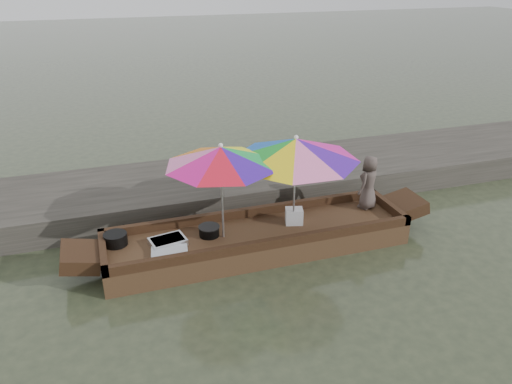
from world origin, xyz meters
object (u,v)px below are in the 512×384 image
object	(u,v)px
boat_hull	(258,241)
charcoal_grill	(209,231)
vendor	(369,182)
cooking_pot	(116,239)
tray_crayfish	(168,241)
umbrella_bow	(222,192)
umbrella_stern	(295,182)
supply_bag	(294,216)
tray_scallop	(170,253)

from	to	relation	value
boat_hull	charcoal_grill	xyz separation A→B (m)	(-0.78, 0.11, 0.25)
charcoal_grill	vendor	distance (m)	2.90
cooking_pot	tray_crayfish	size ratio (longest dim) A/B	0.67
boat_hull	umbrella_bow	xyz separation A→B (m)	(-0.57, 0.00, 0.95)
umbrella_stern	umbrella_bow	bearing A→B (deg)	180.00
vendor	supply_bag	bearing A→B (deg)	-25.95
supply_bag	vendor	distance (m)	1.49
cooking_pot	tray_scallop	distance (m)	0.92
cooking_pot	umbrella_bow	distance (m)	1.78
tray_scallop	umbrella_stern	size ratio (longest dim) A/B	0.27
tray_crayfish	supply_bag	distance (m)	2.10
vendor	tray_scallop	bearing A→B (deg)	-24.03
supply_bag	vendor	world-z (taller)	vendor
charcoal_grill	supply_bag	world-z (taller)	supply_bag
tray_scallop	charcoal_grill	xyz separation A→B (m)	(0.69, 0.38, 0.04)
boat_hull	charcoal_grill	bearing A→B (deg)	172.07
charcoal_grill	vendor	bearing A→B (deg)	2.34
tray_crayfish	tray_scallop	xyz separation A→B (m)	(-0.03, -0.32, -0.01)
charcoal_grill	umbrella_stern	bearing A→B (deg)	-4.46
tray_crayfish	vendor	xyz separation A→B (m)	(3.54, 0.17, 0.44)
cooking_pot	umbrella_bow	world-z (taller)	umbrella_bow
umbrella_stern	charcoal_grill	bearing A→B (deg)	175.54
tray_crayfish	tray_scallop	world-z (taller)	tray_crayfish
vendor	umbrella_bow	size ratio (longest dim) A/B	0.56
supply_bag	umbrella_stern	distance (m)	0.65
tray_crayfish	charcoal_grill	size ratio (longest dim) A/B	1.68
cooking_pot	umbrella_bow	bearing A→B (deg)	-9.93
charcoal_grill	boat_hull	bearing A→B (deg)	-7.93
cooking_pot	vendor	size ratio (longest dim) A/B	0.37
cooking_pot	supply_bag	world-z (taller)	supply_bag
tray_scallop	umbrella_stern	xyz separation A→B (m)	(2.08, 0.27, 0.74)
tray_crayfish	umbrella_stern	world-z (taller)	umbrella_stern
boat_hull	supply_bag	size ratio (longest dim) A/B	17.48
tray_crayfish	charcoal_grill	world-z (taller)	charcoal_grill
tray_scallop	charcoal_grill	world-z (taller)	charcoal_grill
tray_crayfish	umbrella_bow	world-z (taller)	umbrella_bow
tray_crayfish	umbrella_bow	distance (m)	1.14
tray_crayfish	umbrella_stern	bearing A→B (deg)	-1.43
cooking_pot	umbrella_bow	size ratio (longest dim) A/B	0.21
tray_crayfish	cooking_pot	bearing A→B (deg)	162.85
cooking_pot	tray_scallop	size ratio (longest dim) A/B	0.67
umbrella_stern	supply_bag	bearing A→B (deg)	59.77
tray_scallop	supply_bag	xyz separation A→B (m)	(2.12, 0.34, 0.10)
charcoal_grill	vendor	world-z (taller)	vendor
tray_crayfish	vendor	distance (m)	3.57
tray_crayfish	tray_scallop	size ratio (longest dim) A/B	1.00
tray_scallop	supply_bag	world-z (taller)	supply_bag
tray_scallop	umbrella_bow	xyz separation A→B (m)	(0.89, 0.27, 0.74)
charcoal_grill	tray_scallop	bearing A→B (deg)	-151.49
supply_bag	umbrella_stern	world-z (taller)	umbrella_stern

